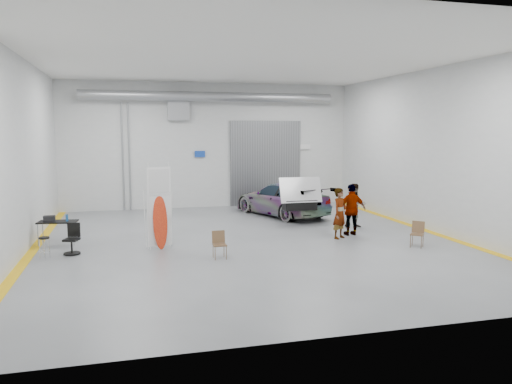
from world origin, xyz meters
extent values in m
plane|color=slate|center=(0.00, 0.00, 0.00)|extent=(16.00, 16.00, 0.00)
cube|color=silver|center=(-7.00, 0.00, 3.00)|extent=(0.02, 16.00, 6.00)
cube|color=silver|center=(7.00, 0.00, 3.00)|extent=(0.02, 16.00, 6.00)
cube|color=silver|center=(0.00, 8.00, 3.00)|extent=(14.00, 0.02, 6.00)
cube|color=silver|center=(0.00, -8.00, 3.00)|extent=(14.00, 0.02, 6.00)
cube|color=white|center=(0.00, 0.00, 6.00)|extent=(14.00, 16.00, 0.02)
cube|color=gray|center=(2.80, 7.92, 2.10)|extent=(3.60, 0.12, 4.20)
cube|color=gray|center=(-1.50, 7.92, 4.80)|extent=(1.00, 0.50, 1.20)
cylinder|color=gray|center=(0.00, 7.40, 5.30)|extent=(11.90, 0.44, 0.44)
cube|color=#143CA7|center=(-0.50, 7.92, 2.60)|extent=(0.50, 0.04, 0.30)
cube|color=white|center=(4.80, 7.92, 2.90)|extent=(0.70, 0.04, 0.25)
cylinder|color=gray|center=(-3.80, 7.92, 2.50)|extent=(0.08, 0.08, 5.00)
cylinder|color=gray|center=(-4.10, 7.92, 2.50)|extent=(0.08, 0.08, 5.00)
cube|color=#E6AF0C|center=(-6.85, 0.00, 0.01)|extent=(0.30, 16.00, 0.01)
cube|color=#E6AF0C|center=(6.85, 0.00, 0.01)|extent=(0.30, 16.00, 0.01)
imported|color=silver|center=(2.65, 4.76, 0.73)|extent=(3.67, 5.40, 1.45)
imported|color=#7D6144|center=(3.16, -0.30, 0.88)|extent=(0.77, 0.71, 1.76)
imported|color=slate|center=(4.57, 1.43, 0.85)|extent=(0.91, 0.75, 1.70)
imported|color=#994A33|center=(3.79, 0.09, 0.92)|extent=(1.08, 0.47, 1.85)
cube|color=white|center=(-3.02, -0.28, 0.92)|extent=(0.77, 0.18, 1.66)
ellipsoid|color=#F94B15|center=(-3.02, -0.35, 0.87)|extent=(0.49, 0.30, 1.75)
cube|color=white|center=(-3.02, -0.29, 2.16)|extent=(0.74, 0.18, 0.87)
cylinder|color=white|center=(-3.34, -0.28, 1.38)|extent=(0.02, 0.02, 2.76)
cylinder|color=white|center=(-2.70, -0.28, 1.38)|extent=(0.02, 0.02, 2.76)
cube|color=brown|center=(-1.38, -1.98, 0.41)|extent=(0.39, 0.37, 0.04)
cube|color=brown|center=(-1.38, -1.80, 0.62)|extent=(0.38, 0.08, 0.36)
cube|color=brown|center=(5.01, -2.16, 0.42)|extent=(0.54, 0.54, 0.04)
cube|color=brown|center=(5.01, -1.98, 0.64)|extent=(0.34, 0.32, 0.37)
cylinder|color=black|center=(-6.35, -0.61, 0.60)|extent=(0.30, 0.30, 0.04)
torus|color=silver|center=(-6.35, -0.61, 0.20)|extent=(0.32, 0.32, 0.02)
cylinder|color=gray|center=(-6.75, 0.95, 0.37)|extent=(0.03, 0.03, 0.73)
cylinder|color=gray|center=(-5.63, 0.95, 0.37)|extent=(0.03, 0.03, 0.73)
cylinder|color=gray|center=(-6.75, 1.46, 0.37)|extent=(0.03, 0.03, 0.73)
cylinder|color=gray|center=(-5.63, 1.46, 0.37)|extent=(0.03, 0.03, 0.73)
cube|color=black|center=(-6.19, 1.20, 0.75)|extent=(1.30, 0.78, 0.04)
cylinder|color=#1C5CA8|center=(-5.88, 1.10, 0.89)|extent=(0.08, 0.08, 0.22)
cube|color=black|center=(-6.44, 1.25, 0.87)|extent=(0.36, 0.22, 0.18)
cylinder|color=black|center=(-5.62, -0.37, 0.04)|extent=(0.49, 0.49, 0.04)
cylinder|color=black|center=(-5.62, -0.37, 0.25)|extent=(0.05, 0.05, 0.42)
cube|color=black|center=(-5.62, -0.37, 0.46)|extent=(0.52, 0.52, 0.06)
cube|color=black|center=(-5.62, -0.17, 0.72)|extent=(0.38, 0.18, 0.44)
cube|color=silver|center=(2.65, 2.50, 1.47)|extent=(1.69, 1.03, 0.04)
camera|label=1|loc=(-3.94, -16.03, 3.74)|focal=35.00mm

